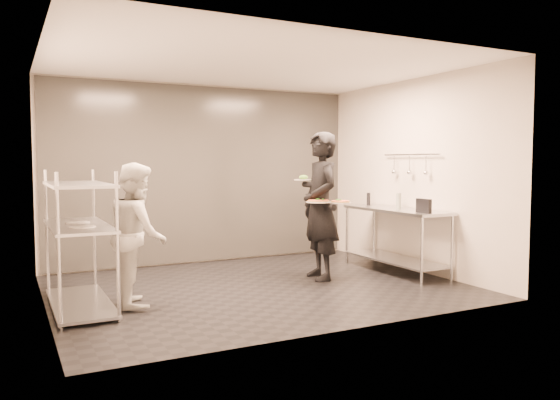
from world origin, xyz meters
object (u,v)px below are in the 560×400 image
waiter (320,206)px  salad_plate (304,178)px  pass_rack (79,238)px  bottle_green (399,201)px  prep_counter (395,229)px  pos_monitor (424,206)px  bottle_dark (369,199)px  pizza_plate_far (340,202)px  bottle_clear (398,201)px  chef (138,234)px  pizza_plate_near (318,201)px

waiter → salad_plate: bearing=-160.2°
pass_rack → salad_plate: size_ratio=5.93×
salad_plate → bottle_green: bearing=-22.5°
prep_counter → waiter: 1.28m
pos_monitor → bottle_green: 0.61m
salad_plate → bottle_dark: bearing=11.6°
pizza_plate_far → bottle_clear: bottle_clear is taller
pass_rack → chef: chef is taller
salad_plate → bottle_clear: bearing=-9.5°
bottle_dark → pizza_plate_near: bearing=-150.6°
pass_rack → chef: (0.60, -0.15, 0.02)m
pos_monitor → bottle_dark: bottle_dark is taller
pizza_plate_far → bottle_dark: 1.32m
pizza_plate_near → bottle_dark: size_ratio=1.69×
waiter → pos_monitor: bearing=61.2°
bottle_clear → pizza_plate_near: bearing=-170.6°
pass_rack → waiter: size_ratio=0.80×
pass_rack → pizza_plate_near: pass_rack is taller
pass_rack → bottle_clear: bearing=2.1°
bottle_dark → pass_rack: bearing=-171.1°
pizza_plate_near → bottle_green: bearing=-0.9°
bottle_green → bottle_dark: size_ratio=1.19×
prep_counter → pizza_plate_far: pizza_plate_far is taller
prep_counter → bottle_clear: bearing=43.3°
prep_counter → bottle_dark: size_ratio=9.28×
chef → bottle_green: 3.70m
waiter → pizza_plate_near: (-0.13, -0.17, 0.08)m
bottle_dark → pizza_plate_far: bearing=-142.6°
prep_counter → waiter: size_ratio=0.90×
pizza_plate_near → salad_plate: (0.06, 0.50, 0.29)m
waiter → bottle_clear: waiter is taller
pass_rack → bottle_dark: 4.40m
waiter → chef: 2.53m
salad_plate → bottle_dark: size_ratio=1.39×
chef → bottle_dark: (3.74, 0.83, 0.22)m
pizza_plate_near → bottle_clear: bottle_clear is taller
prep_counter → bottle_green: bearing=-108.5°
pass_rack → pos_monitor: size_ratio=6.09×
chef → pizza_plate_near: chef is taller
waiter → bottle_dark: size_ratio=10.30×
prep_counter → salad_plate: size_ratio=6.67×
salad_plate → pos_monitor: salad_plate is taller
waiter → bottle_clear: (1.40, 0.09, 0.02)m
waiter → pizza_plate_near: size_ratio=6.09×
waiter → bottle_green: bearing=88.0°
pizza_plate_far → salad_plate: size_ratio=1.09×
pos_monitor → bottle_clear: 0.93m
pizza_plate_near → bottle_green: size_ratio=1.42×
pass_rack → bottle_green: bearing=-1.5°
bottle_clear → bottle_dark: 0.54m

